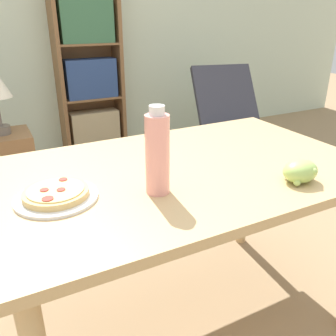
# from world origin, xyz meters

# --- Properties ---
(ground_plane) EXTENTS (14.00, 14.00, 0.00)m
(ground_plane) POSITION_xyz_m (0.00, 0.00, 0.00)
(ground_plane) COLOR #9E7F5B
(wall_back) EXTENTS (8.00, 0.05, 2.60)m
(wall_back) POSITION_xyz_m (0.00, 2.62, 1.30)
(wall_back) COLOR silver
(wall_back) RESTS_ON ground_plane
(dining_table) EXTENTS (1.37, 0.86, 0.77)m
(dining_table) POSITION_xyz_m (0.06, 0.04, 0.67)
(dining_table) COLOR tan
(dining_table) RESTS_ON ground_plane
(pizza_on_plate) EXTENTS (0.26, 0.26, 0.04)m
(pizza_on_plate) POSITION_xyz_m (-0.42, 0.00, 0.78)
(pizza_on_plate) COLOR white
(pizza_on_plate) RESTS_ON dining_table
(grape_bunch) EXTENTS (0.13, 0.10, 0.08)m
(grape_bunch) POSITION_xyz_m (0.34, -0.26, 0.80)
(grape_bunch) COLOR #A8CC66
(grape_bunch) RESTS_ON dining_table
(drink_bottle) EXTENTS (0.08, 0.08, 0.28)m
(drink_bottle) POSITION_xyz_m (-0.12, -0.10, 0.90)
(drink_bottle) COLOR pink
(drink_bottle) RESTS_ON dining_table
(lounge_chair_far) EXTENTS (0.69, 0.86, 0.88)m
(lounge_chair_far) POSITION_xyz_m (1.31, 1.36, 0.29)
(lounge_chair_far) COLOR slate
(lounge_chair_far) RESTS_ON ground_plane
(bookshelf) EXTENTS (0.62, 0.27, 1.57)m
(bookshelf) POSITION_xyz_m (0.39, 2.46, 0.74)
(bookshelf) COLOR brown
(bookshelf) RESTS_ON ground_plane
(side_table) EXTENTS (0.34, 0.34, 0.57)m
(side_table) POSITION_xyz_m (-0.50, 1.46, 0.29)
(side_table) COLOR brown
(side_table) RESTS_ON ground_plane
(potted_plant_floor) EXTENTS (0.38, 0.32, 0.59)m
(potted_plant_floor) POSITION_xyz_m (1.81, 1.94, 0.33)
(potted_plant_floor) COLOR #70665B
(potted_plant_floor) RESTS_ON ground_plane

